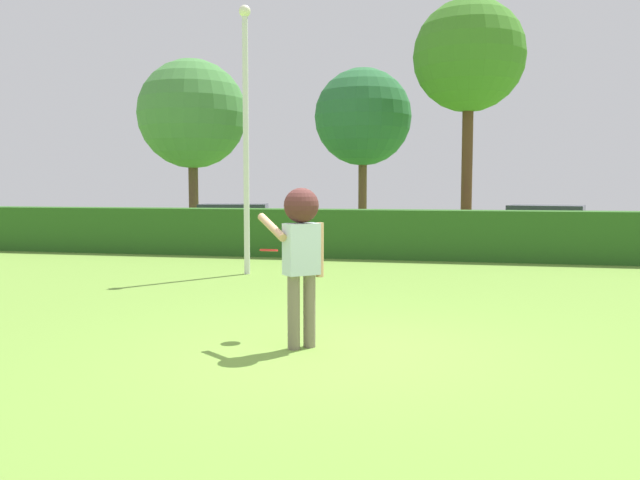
# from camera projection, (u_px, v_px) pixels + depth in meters

# --- Properties ---
(ground_plane) EXTENTS (60.00, 60.00, 0.00)m
(ground_plane) POSITION_uv_depth(u_px,v_px,m) (333.00, 352.00, 7.10)
(ground_plane) COLOR olive
(person) EXTENTS (0.82, 0.52, 1.82)m
(person) POSITION_uv_depth(u_px,v_px,m) (301.00, 242.00, 7.19)
(person) COLOR #7A6E5B
(person) RESTS_ON ground
(frisbee) EXTENTS (0.22, 0.22, 0.05)m
(frisbee) POSITION_uv_depth(u_px,v_px,m) (269.00, 250.00, 7.77)
(frisbee) COLOR red
(lamppost) EXTENTS (0.24, 0.24, 5.50)m
(lamppost) POSITION_uv_depth(u_px,v_px,m) (246.00, 127.00, 13.18)
(lamppost) COLOR silver
(lamppost) RESTS_ON ground
(hedge_row) EXTENTS (24.91, 0.90, 1.24)m
(hedge_row) POSITION_uv_depth(u_px,v_px,m) (403.00, 234.00, 16.26)
(hedge_row) COLOR #2A5A1D
(hedge_row) RESTS_ON ground
(parked_car_silver) EXTENTS (4.47, 2.57, 1.25)m
(parked_car_silver) POSITION_uv_depth(u_px,v_px,m) (234.00, 221.00, 21.46)
(parked_car_silver) COLOR #B7B7BC
(parked_car_silver) RESTS_ON ground
(parked_car_white) EXTENTS (4.48, 2.62, 1.25)m
(parked_car_white) POSITION_uv_depth(u_px,v_px,m) (546.00, 223.00, 19.94)
(parked_car_white) COLOR white
(parked_car_white) RESTS_ON ground
(oak_tree) EXTENTS (4.36, 4.36, 6.92)m
(oak_tree) POSITION_uv_depth(u_px,v_px,m) (192.00, 114.00, 25.80)
(oak_tree) COLOR brown
(oak_tree) RESTS_ON ground
(birch_tree) EXTENTS (3.84, 3.84, 6.50)m
(birch_tree) POSITION_uv_depth(u_px,v_px,m) (363.00, 117.00, 25.44)
(birch_tree) COLOR brown
(birch_tree) RESTS_ON ground
(maple_tree) EXTENTS (3.90, 3.90, 8.34)m
(maple_tree) POSITION_uv_depth(u_px,v_px,m) (469.00, 57.00, 22.39)
(maple_tree) COLOR brown
(maple_tree) RESTS_ON ground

